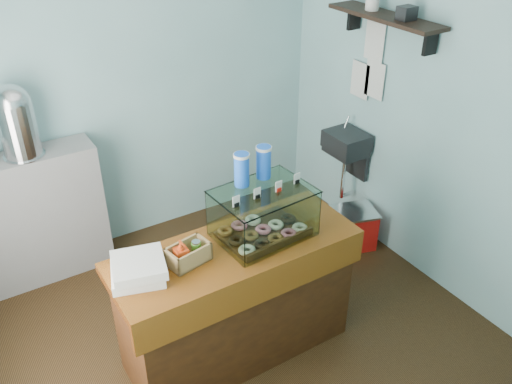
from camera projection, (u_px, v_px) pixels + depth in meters
ground at (221, 326)px, 4.04m from camera, size 3.50×3.50×0.00m
room_shell at (214, 112)px, 3.17m from camera, size 3.54×3.04×2.82m
counter at (237, 300)px, 3.61m from camera, size 1.60×0.60×0.90m
back_shelf at (39, 217)px, 4.30m from camera, size 1.00×0.32×1.10m
display_case at (261, 209)px, 3.43m from camera, size 0.62×0.47×0.54m
condiment_crate at (187, 254)px, 3.22m from camera, size 0.27×0.19×0.18m
pastry_boxes at (138, 269)px, 3.11m from camera, size 0.37×0.38×0.12m
coffee_urn at (16, 120)px, 3.86m from camera, size 0.30×0.30×0.55m
red_cooler at (351, 228)px, 4.81m from camera, size 0.48×0.42×0.36m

